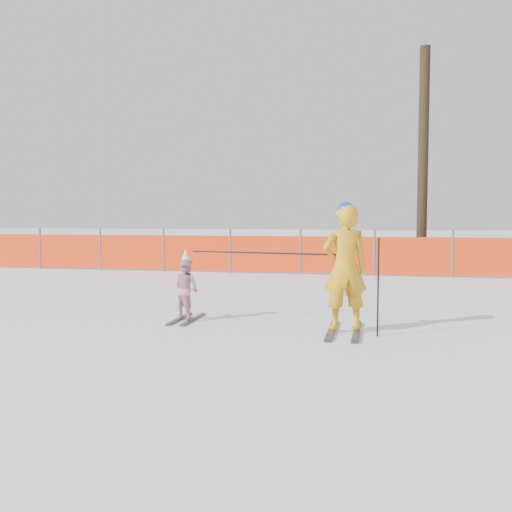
# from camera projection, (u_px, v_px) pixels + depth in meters

# --- Properties ---
(ground) EXTENTS (120.00, 120.00, 0.00)m
(ground) POSITION_uv_depth(u_px,v_px,m) (249.00, 328.00, 8.19)
(ground) COLOR white
(ground) RESTS_ON ground
(adult) EXTENTS (0.72, 1.42, 1.80)m
(adult) POSITION_uv_depth(u_px,v_px,m) (345.00, 267.00, 7.82)
(adult) COLOR black
(adult) RESTS_ON ground
(child) EXTENTS (0.56, 1.03, 1.10)m
(child) POSITION_uv_depth(u_px,v_px,m) (186.00, 288.00, 8.75)
(child) COLOR black
(child) RESTS_ON ground
(ski_poles) EXTENTS (2.78, 0.61, 1.31)m
(ski_poles) POSITION_uv_depth(u_px,v_px,m) (302.00, 265.00, 7.99)
(ski_poles) COLOR black
(ski_poles) RESTS_ON ground
(safety_fence) EXTENTS (17.55, 0.06, 1.25)m
(safety_fence) POSITION_uv_depth(u_px,v_px,m) (186.00, 252.00, 16.41)
(safety_fence) COLOR #595960
(safety_fence) RESTS_ON ground
(tree_trunks) EXTENTS (4.13, 1.49, 6.37)m
(tree_trunks) POSITION_uv_depth(u_px,v_px,m) (471.00, 164.00, 16.33)
(tree_trunks) COLOR black
(tree_trunks) RESTS_ON ground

